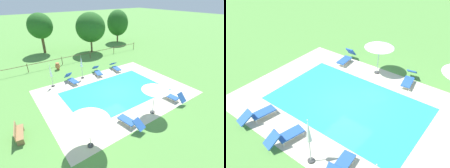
{
  "view_description": "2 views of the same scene",
  "coord_description": "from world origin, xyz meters",
  "views": [
    {
      "loc": [
        -7.99,
        -10.53,
        7.9
      ],
      "look_at": [
        -0.03,
        0.5,
        0.6
      ],
      "focal_mm": 26.81,
      "sensor_mm": 36.0,
      "label": 1
    },
    {
      "loc": [
        -6.49,
        9.3,
        9.0
      ],
      "look_at": [
        0.89,
        -0.2,
        0.92
      ],
      "focal_mm": 39.25,
      "sensor_mm": 36.0,
      "label": 2
    }
  ],
  "objects": [
    {
      "name": "sun_lounger_north_end",
      "position": [
        3.06,
        -4.01,
        0.39
      ],
      "size": [
        0.76,
        1.93,
        0.96
      ],
      "color": "#2856A8",
      "rests_on": "ground"
    },
    {
      "name": "ground_plane",
      "position": [
        0.0,
        0.0,
        0.0
      ],
      "size": [
        160.0,
        160.0,
        0.0
      ],
      "primitive_type": "plane",
      "color": "#599342"
    },
    {
      "name": "sun_lounger_north_near_steps",
      "position": [
        3.02,
        4.04,
        0.36
      ],
      "size": [
        0.94,
        2.11,
        0.78
      ],
      "color": "#2856A8",
      "rests_on": "ground"
    },
    {
      "name": "pool_deck_paving",
      "position": [
        0.0,
        0.0,
        0.0
      ],
      "size": [
        12.89,
        9.55,
        0.01
      ],
      "primitive_type": "cube",
      "color": "beige",
      "rests_on": "ground"
    },
    {
      "name": "patio_umbrella_closed_row_west",
      "position": [
        -1.13,
        4.37,
        1.65
      ],
      "size": [
        0.32,
        0.32,
        2.5
      ],
      "color": "#383838",
      "rests_on": "ground"
    },
    {
      "name": "patio_umbrella_open_by_bench",
      "position": [
        0.43,
        -4.09,
        2.15
      ],
      "size": [
        1.98,
        1.98,
        2.4
      ],
      "color": "#383838",
      "rests_on": "ground"
    },
    {
      "name": "sun_lounger_north_far",
      "position": [
        0.66,
        4.23,
        0.37
      ],
      "size": [
        1.0,
        2.07,
        0.86
      ],
      "color": "#2856A8",
      "rests_on": "ground"
    },
    {
      "name": "sun_lounger_south_near_corner",
      "position": [
        -2.5,
        4.03,
        0.39
      ],
      "size": [
        0.82,
        1.98,
        0.93
      ],
      "color": "#2856A8",
      "rests_on": "ground"
    },
    {
      "name": "swimming_pool_water",
      "position": [
        0.0,
        0.0,
        0.01
      ],
      "size": [
        8.93,
        5.59,
        0.01
      ],
      "primitive_type": "cube",
      "color": "#2DB7C6",
      "rests_on": "ground"
    },
    {
      "name": "pool_coping_rim",
      "position": [
        0.0,
        0.0,
        0.01
      ],
      "size": [
        9.41,
        6.07,
        0.01
      ],
      "color": "beige",
      "rests_on": "ground"
    },
    {
      "name": "sun_lounger_north_mid",
      "position": [
        -1.9,
        -4.18,
        0.37
      ],
      "size": [
        0.94,
        2.09,
        0.81
      ],
      "color": "#2856A8",
      "rests_on": "ground"
    }
  ]
}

